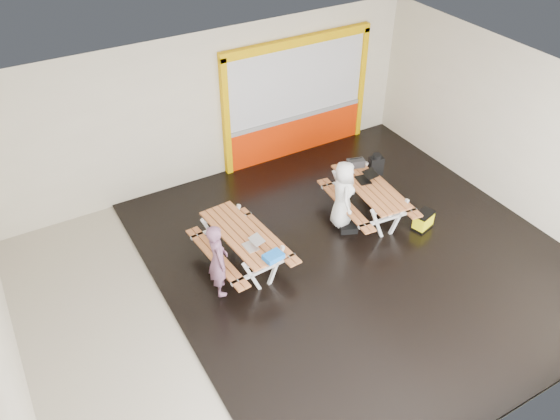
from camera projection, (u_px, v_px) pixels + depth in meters
room at (306, 203)px, 9.59m from camera, size 10.02×8.02×3.52m
deck at (357, 254)px, 11.12m from camera, size 7.50×7.98×0.05m
kiosk at (297, 101)px, 13.36m from camera, size 3.88×0.16×3.00m
picnic_table_left at (242, 241)px, 10.54m from camera, size 1.52×2.11×0.80m
picnic_table_right at (368, 193)px, 11.77m from camera, size 1.54×2.13×0.81m
person_left at (218, 260)px, 9.78m from camera, size 0.45×0.60×1.48m
person_right at (343, 194)px, 11.35m from camera, size 0.71×0.84×1.47m
laptop_left at (253, 244)px, 10.10m from camera, size 0.35×0.32×0.14m
laptop_right at (366, 178)px, 11.79m from camera, size 0.46×0.42×0.17m
blue_pouch at (273, 256)px, 9.83m from camera, size 0.38×0.29×0.10m
toolbox at (356, 163)px, 12.18m from camera, size 0.42×0.29×0.22m
backpack at (376, 165)px, 12.43m from camera, size 0.35×0.27×0.51m
dark_case at (348, 228)px, 11.63m from camera, size 0.43×0.39×0.13m
fluke_bag at (423, 221)px, 11.64m from camera, size 0.50×0.40×0.38m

